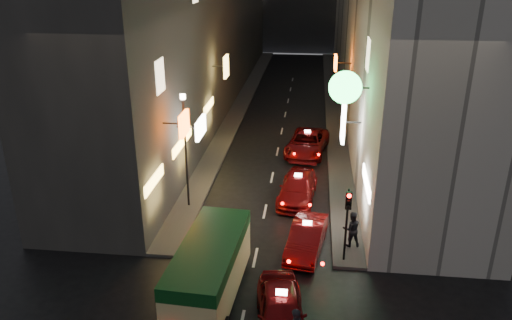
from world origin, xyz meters
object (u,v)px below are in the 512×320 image
at_px(minibus, 210,265).
at_px(taxi_near, 281,308).
at_px(traffic_light, 348,211).
at_px(lamp_post, 185,144).

distance_m(minibus, taxi_near, 3.27).
relative_size(taxi_near, traffic_light, 1.64).
bearing_deg(minibus, taxi_near, -24.00).
distance_m(taxi_near, lamp_post, 11.02).
bearing_deg(lamp_post, traffic_light, -28.91).
xyz_separation_m(minibus, lamp_post, (-2.79, 7.71, 2.08)).
relative_size(traffic_light, lamp_post, 0.56).
xyz_separation_m(minibus, taxi_near, (2.90, -1.29, -0.77)).
bearing_deg(lamp_post, taxi_near, -57.73).
xyz_separation_m(taxi_near, traffic_light, (2.52, 4.47, 1.82)).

